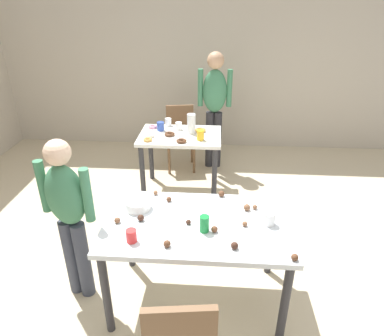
{
  "coord_description": "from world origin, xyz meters",
  "views": [
    {
      "loc": [
        0.15,
        -2.18,
        2.22
      ],
      "look_at": [
        -0.04,
        0.46,
        0.9
      ],
      "focal_mm": 32.41,
      "sensor_mm": 36.0,
      "label": 1
    }
  ],
  "objects_px": {
    "dining_table_near": "(197,232)",
    "person_girl_near": "(68,210)",
    "chair_far_table": "(180,133)",
    "mixing_bowl": "(138,205)",
    "soda_can": "(204,224)",
    "pitcher_far": "(191,124)",
    "person_adult_far": "(214,101)",
    "dining_table_far": "(180,144)"
  },
  "relations": [
    {
      "from": "chair_far_table",
      "to": "mixing_bowl",
      "type": "distance_m",
      "value": 2.31
    },
    {
      "from": "dining_table_near",
      "to": "person_adult_far",
      "type": "distance_m",
      "value": 2.48
    },
    {
      "from": "person_adult_far",
      "to": "mixing_bowl",
      "type": "xyz_separation_m",
      "value": [
        -0.55,
        -2.32,
        -0.17
      ]
    },
    {
      "from": "dining_table_near",
      "to": "person_adult_far",
      "type": "xyz_separation_m",
      "value": [
        0.09,
        2.46,
        0.3
      ]
    },
    {
      "from": "dining_table_far",
      "to": "person_adult_far",
      "type": "distance_m",
      "value": 0.89
    },
    {
      "from": "chair_far_table",
      "to": "person_adult_far",
      "type": "bearing_deg",
      "value": 3.34
    },
    {
      "from": "dining_table_near",
      "to": "person_girl_near",
      "type": "distance_m",
      "value": 0.96
    },
    {
      "from": "dining_table_far",
      "to": "person_adult_far",
      "type": "bearing_deg",
      "value": 61.64
    },
    {
      "from": "person_adult_far",
      "to": "pitcher_far",
      "type": "xyz_separation_m",
      "value": [
        -0.26,
        -0.66,
        -0.1
      ]
    },
    {
      "from": "dining_table_near",
      "to": "soda_can",
      "type": "height_order",
      "value": "soda_can"
    },
    {
      "from": "chair_far_table",
      "to": "pitcher_far",
      "type": "bearing_deg",
      "value": -72.53
    },
    {
      "from": "person_girl_near",
      "to": "soda_can",
      "type": "bearing_deg",
      "value": -6.18
    },
    {
      "from": "person_adult_far",
      "to": "pitcher_far",
      "type": "relative_size",
      "value": 6.88
    },
    {
      "from": "chair_far_table",
      "to": "person_girl_near",
      "type": "height_order",
      "value": "person_girl_near"
    },
    {
      "from": "dining_table_far",
      "to": "person_adult_far",
      "type": "height_order",
      "value": "person_adult_far"
    },
    {
      "from": "person_adult_far",
      "to": "mixing_bowl",
      "type": "height_order",
      "value": "person_adult_far"
    },
    {
      "from": "mixing_bowl",
      "to": "pitcher_far",
      "type": "distance_m",
      "value": 1.69
    },
    {
      "from": "dining_table_far",
      "to": "pitcher_far",
      "type": "distance_m",
      "value": 0.28
    },
    {
      "from": "dining_table_far",
      "to": "mixing_bowl",
      "type": "height_order",
      "value": "mixing_bowl"
    },
    {
      "from": "person_adult_far",
      "to": "mixing_bowl",
      "type": "relative_size",
      "value": 8.04
    },
    {
      "from": "dining_table_near",
      "to": "person_girl_near",
      "type": "xyz_separation_m",
      "value": [
        -0.95,
        0.01,
        0.15
      ]
    },
    {
      "from": "soda_can",
      "to": "pitcher_far",
      "type": "height_order",
      "value": "pitcher_far"
    },
    {
      "from": "chair_far_table",
      "to": "soda_can",
      "type": "height_order",
      "value": "soda_can"
    },
    {
      "from": "dining_table_near",
      "to": "chair_far_table",
      "type": "xyz_separation_m",
      "value": [
        -0.38,
        2.44,
        -0.16
      ]
    },
    {
      "from": "dining_table_near",
      "to": "dining_table_far",
      "type": "height_order",
      "value": "same"
    },
    {
      "from": "person_adult_far",
      "to": "soda_can",
      "type": "height_order",
      "value": "person_adult_far"
    },
    {
      "from": "person_adult_far",
      "to": "pitcher_far",
      "type": "distance_m",
      "value": 0.72
    },
    {
      "from": "chair_far_table",
      "to": "person_girl_near",
      "type": "bearing_deg",
      "value": -103.39
    },
    {
      "from": "person_girl_near",
      "to": "person_adult_far",
      "type": "distance_m",
      "value": 2.67
    },
    {
      "from": "person_girl_near",
      "to": "person_adult_far",
      "type": "bearing_deg",
      "value": 67.08
    },
    {
      "from": "dining_table_far",
      "to": "person_girl_near",
      "type": "height_order",
      "value": "person_girl_near"
    },
    {
      "from": "dining_table_near",
      "to": "dining_table_far",
      "type": "xyz_separation_m",
      "value": [
        -0.3,
        1.74,
        -0.04
      ]
    },
    {
      "from": "chair_far_table",
      "to": "mixing_bowl",
      "type": "xyz_separation_m",
      "value": [
        -0.09,
        -2.29,
        0.29
      ]
    },
    {
      "from": "dining_table_near",
      "to": "person_adult_far",
      "type": "bearing_deg",
      "value": 88.02
    },
    {
      "from": "dining_table_far",
      "to": "pitcher_far",
      "type": "height_order",
      "value": "pitcher_far"
    },
    {
      "from": "dining_table_far",
      "to": "chair_far_table",
      "type": "relative_size",
      "value": 1.1
    },
    {
      "from": "soda_can",
      "to": "person_adult_far",
      "type": "bearing_deg",
      "value": 89.32
    },
    {
      "from": "person_girl_near",
      "to": "person_adult_far",
      "type": "xyz_separation_m",
      "value": [
        1.04,
        2.46,
        0.16
      ]
    },
    {
      "from": "person_adult_far",
      "to": "mixing_bowl",
      "type": "bearing_deg",
      "value": -103.34
    },
    {
      "from": "person_girl_near",
      "to": "soda_can",
      "type": "xyz_separation_m",
      "value": [
        1.01,
        -0.11,
        0.01
      ]
    },
    {
      "from": "dining_table_near",
      "to": "person_adult_far",
      "type": "height_order",
      "value": "person_adult_far"
    },
    {
      "from": "dining_table_far",
      "to": "person_adult_far",
      "type": "xyz_separation_m",
      "value": [
        0.39,
        0.72,
        0.34
      ]
    }
  ]
}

